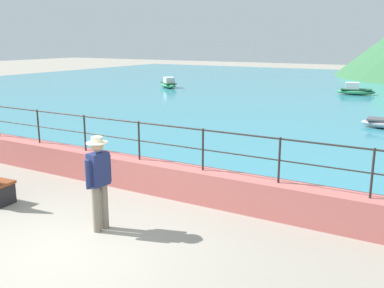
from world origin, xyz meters
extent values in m
plane|color=gray|center=(0.00, 0.00, 0.00)|extent=(120.00, 120.00, 0.00)
cube|color=#BC605B|center=(0.00, 3.20, 0.35)|extent=(20.00, 0.56, 0.70)
cylinder|color=#282623|center=(-4.18, 3.20, 1.15)|extent=(0.04, 0.04, 0.90)
cylinder|color=#282623|center=(-2.51, 3.20, 1.15)|extent=(0.04, 0.04, 0.90)
cylinder|color=#282623|center=(-0.84, 3.20, 1.15)|extent=(0.04, 0.04, 0.90)
cylinder|color=#282623|center=(0.84, 3.20, 1.15)|extent=(0.04, 0.04, 0.90)
cylinder|color=#282623|center=(2.51, 3.20, 1.15)|extent=(0.04, 0.04, 0.90)
cylinder|color=#282623|center=(4.18, 3.20, 1.15)|extent=(0.04, 0.04, 0.90)
cylinder|color=#282623|center=(0.00, 3.20, 1.57)|extent=(18.40, 0.04, 0.04)
cylinder|color=#282623|center=(0.00, 3.20, 1.15)|extent=(18.40, 0.03, 0.03)
cube|color=teal|center=(0.00, 25.84, 0.03)|extent=(64.00, 44.32, 0.06)
cube|color=black|center=(-2.60, 0.89, 0.22)|extent=(0.12, 0.47, 0.43)
cylinder|color=slate|center=(-0.05, 1.07, 0.43)|extent=(0.15, 0.15, 0.86)
cylinder|color=slate|center=(-0.07, 0.89, 0.43)|extent=(0.15, 0.15, 0.86)
cube|color=navy|center=(-0.06, 0.98, 1.16)|extent=(0.26, 0.38, 0.60)
cylinder|color=navy|center=(-0.03, 1.22, 1.12)|extent=(0.09, 0.09, 0.52)
cylinder|color=navy|center=(-0.09, 0.74, 1.12)|extent=(0.09, 0.09, 0.52)
sphere|color=tan|center=(-0.06, 0.98, 1.59)|extent=(0.22, 0.22, 0.22)
cylinder|color=beige|center=(-0.06, 0.98, 1.64)|extent=(0.38, 0.38, 0.02)
cylinder|color=beige|center=(-0.06, 0.98, 1.70)|extent=(0.20, 0.20, 0.10)
ellipsoid|color=#338C59|center=(-12.30, 21.81, 0.24)|extent=(2.32, 2.20, 0.36)
cube|color=#1C4D31|center=(-12.30, 21.81, 0.39)|extent=(1.89, 1.79, 0.06)
cube|color=silver|center=(-12.11, 21.64, 0.62)|extent=(1.02, 1.00, 0.40)
ellipsoid|color=#338C59|center=(0.20, 24.17, 0.24)|extent=(2.44, 1.36, 0.36)
cube|color=#1C4D31|center=(0.20, 24.17, 0.39)|extent=(1.96, 1.13, 0.06)
cube|color=silver|center=(-0.05, 24.12, 0.62)|extent=(0.91, 0.78, 0.40)
camera|label=1|loc=(5.14, -4.60, 3.39)|focal=40.90mm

